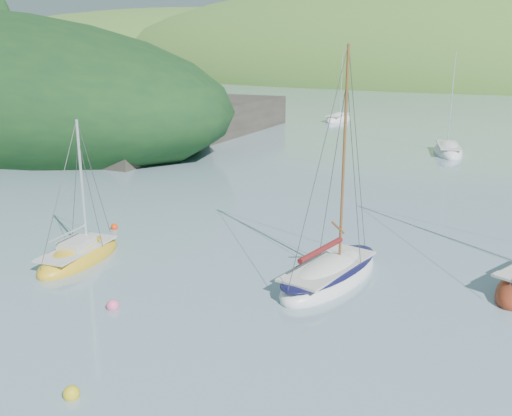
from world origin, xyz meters
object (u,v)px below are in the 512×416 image
Objects in this scene: sailboat_yellow at (79,257)px; daysailer_white at (330,275)px; distant_sloop_a at (448,152)px; distant_sloop_c at (338,119)px.

daysailer_white is at bearing 8.18° from sailboat_yellow.
distant_sloop_c is (-19.83, 16.46, -0.00)m from distant_sloop_a.
distant_sloop_a reaches higher than distant_sloop_c.
sailboat_yellow is 0.72× the size of distant_sloop_c.
daysailer_white is 1.47× the size of sailboat_yellow.
daysailer_white is at bearing -71.55° from distant_sloop_c.
daysailer_white is at bearing -103.55° from distant_sloop_a.
daysailer_white reaches higher than sailboat_yellow.
distant_sloop_c is at bearing 118.07° from distant_sloop_a.
distant_sloop_c is at bearing 118.32° from daysailer_white.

